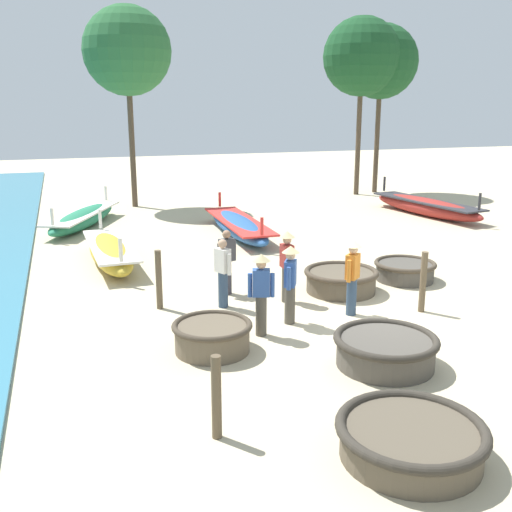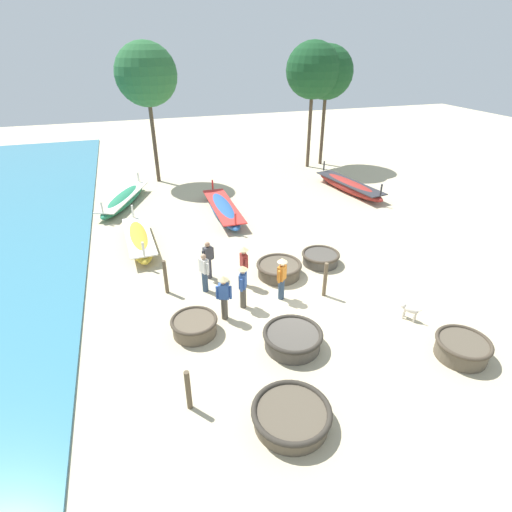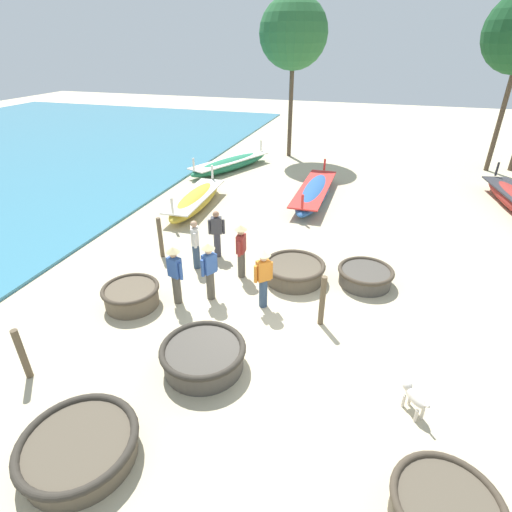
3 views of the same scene
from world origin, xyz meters
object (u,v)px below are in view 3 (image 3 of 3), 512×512
Objects in this scene: long_boat_red_hull at (195,200)px; fisherman_hauling at (241,248)px; fisherman_by_coracle at (195,243)px; long_boat_blue_hull at (230,164)px; fisherman_with_hat at (217,233)px; coracle_front_right at (445,512)px; coracle_far_left at (203,355)px; mooring_post_inland at (160,238)px; mooring_post_shoreline at (322,301)px; fisherman_standing_right at (263,275)px; coracle_center at (79,447)px; fisherman_standing_left at (209,268)px; mooring_post_mid_beach at (22,354)px; tree_rightmost at (294,33)px; coracle_weathered at (365,276)px; fisherman_crouching at (175,272)px; dog at (414,397)px; coracle_front_left at (131,295)px; coracle_beside_post at (294,271)px; long_boat_green_hull at (314,192)px.

long_boat_red_hull is 2.82× the size of fisherman_hauling.
long_boat_blue_hull is at bearing 104.62° from fisherman_by_coracle.
fisherman_with_hat is 0.95m from fisherman_by_coracle.
long_boat_red_hull is (-8.62, 10.33, 0.02)m from coracle_front_right.
fisherman_hauling is at bearing 96.44° from coracle_far_left.
mooring_post_shoreline is at bearing -19.88° from mooring_post_inland.
fisherman_hauling reaches higher than long_boat_red_hull.
coracle_center is at bearing -108.51° from fisherman_standing_right.
fisherman_with_hat is 2.42m from fisherman_standing_left.
mooring_post_mid_beach reaches higher than coracle_center.
mooring_post_mid_beach is 20.06m from tree_rightmost.
fisherman_with_hat is at bearing 107.53° from fisherman_standing_left.
coracle_weathered is at bearing 59.02° from coracle_center.
fisherman_standing_right and fisherman_crouching have the same top height.
fisherman_standing_left is (-5.45, 4.40, 0.63)m from coracle_front_right.
fisherman_standing_right is (2.52, -1.34, 0.12)m from fisherman_by_coracle.
fisherman_by_coracle is at bearing -110.69° from fisherman_with_hat.
mooring_post_shoreline reaches higher than long_boat_blue_hull.
dog is at bearing -45.14° from long_boat_red_hull.
coracle_far_left is 4.34m from fisherman_by_coracle.
coracle_front_right is at bearing -37.93° from mooring_post_inland.
mooring_post_inland is (-3.90, 1.68, -0.28)m from fisherman_standing_right.
tree_rightmost is at bearing 88.12° from coracle_front_left.
mooring_post_inland is at bearing -162.18° from fisherman_with_hat.
fisherman_by_coracle is at bearing 176.48° from fisherman_hauling.
long_boat_blue_hull is at bearing 122.32° from dog.
fisherman_hauling is (-1.52, -0.28, 0.65)m from coracle_beside_post.
coracle_beside_post is at bearing 120.22° from coracle_front_right.
coracle_beside_post reaches higher than coracle_center.
fisherman_standing_left is at bearing -72.47° from fisherman_with_hat.
fisherman_standing_left reaches higher than coracle_front_left.
coracle_beside_post is at bearing -85.08° from long_boat_green_hull.
fisherman_by_coracle is 1.88m from fisherman_crouching.
long_boat_red_hull is 7.49m from fisherman_standing_right.
long_boat_red_hull is 6.75m from fisherman_standing_left.
fisherman_by_coracle is at bearing 116.36° from coracle_far_left.
tree_rightmost is (-1.35, 15.35, 5.52)m from fisherman_standing_left.
coracle_center is at bearing -113.17° from coracle_far_left.
fisherman_hauling and fisherman_standing_left have the same top height.
dog is at bearing 26.45° from coracle_center.
coracle_weathered is at bearing 41.60° from mooring_post_mid_beach.
long_boat_red_hull is at bearing 110.60° from fisherman_crouching.
dog is (5.82, -4.68, -0.46)m from fisherman_with_hat.
mooring_post_mid_beach is (-3.99, -3.86, -0.35)m from fisherman_standing_right.
coracle_far_left is at bearing 66.83° from coracle_center.
coracle_front_right is 1.17× the size of mooring_post_shoreline.
fisherman_hauling is at bearing 131.24° from coracle_front_right.
fisherman_hauling is 1.62m from fisherman_standing_right.
coracle_weathered is at bearing -29.02° from long_boat_red_hull.
coracle_front_left is 1.11× the size of mooring_post_inland.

